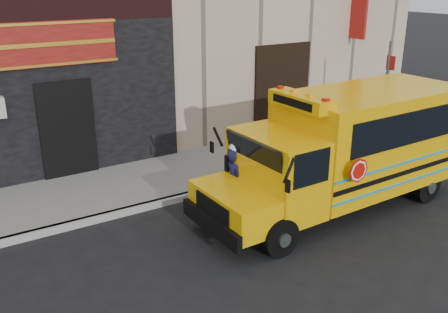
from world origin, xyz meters
TOP-DOWN VIEW (x-y plane):
  - ground at (0.00, 0.00)m, footprint 120.00×120.00m
  - curb at (0.00, 2.60)m, footprint 40.00×0.20m
  - sidewalk at (0.00, 4.10)m, footprint 40.00×3.00m
  - school_bus at (1.96, 0.31)m, footprint 6.95×2.52m
  - sign_pole at (5.79, 2.63)m, footprint 0.07×0.30m
  - bicycle at (-0.83, 1.00)m, footprint 1.84×1.05m
  - cyclist at (-0.79, 1.00)m, footprint 0.51×0.69m

SIDE VIEW (x-z plane):
  - ground at x=0.00m, z-range 0.00..0.00m
  - curb at x=0.00m, z-range 0.00..0.15m
  - sidewalk at x=0.00m, z-range 0.00..0.15m
  - bicycle at x=-0.83m, z-range 0.00..1.07m
  - cyclist at x=-0.79m, z-range 0.00..1.71m
  - school_bus at x=1.96m, z-range 0.05..2.97m
  - sign_pole at x=5.79m, z-range 0.16..3.58m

